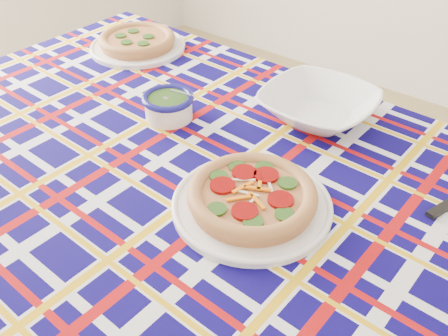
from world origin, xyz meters
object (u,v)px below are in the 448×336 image
Objects in this scene: serving_bowl at (318,106)px; pesto_bowl at (168,104)px; dining_table at (198,192)px; main_focaccia_plate at (252,196)px.

pesto_bowl is at bearing -142.02° from serving_bowl.
dining_table is 5.15× the size of main_focaccia_plate.
dining_table is at bearing 167.00° from main_focaccia_plate.
pesto_bowl is at bearing 151.44° from dining_table.
pesto_bowl is (-0.19, 0.12, 0.13)m from dining_table.
pesto_bowl is (-0.39, 0.16, 0.01)m from main_focaccia_plate.
serving_bowl is at bearing 99.98° from main_focaccia_plate.
main_focaccia_plate is (0.19, -0.04, 0.12)m from dining_table.
serving_bowl reaches higher than dining_table.
serving_bowl is at bearing 73.72° from dining_table.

